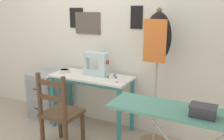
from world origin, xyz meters
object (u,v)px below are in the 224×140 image
object	(u,v)px
sewing_machine	(97,65)
wooden_chair	(60,114)
thread_spool_mid_table	(115,75)
ironing_board	(188,117)
thread_spool_far_edge	(116,77)
scissors	(119,82)
filing_cabinet	(48,94)
dress_form	(157,47)
fabric_bowl	(65,71)
thread_spool_near_machine	(108,77)
storage_box	(203,111)

from	to	relation	value
sewing_machine	wooden_chair	size ratio (longest dim) A/B	0.37
thread_spool_mid_table	ironing_board	xyz separation A→B (m)	(1.08, -0.88, 0.02)
thread_spool_far_edge	scissors	bearing A→B (deg)	-50.66
wooden_chair	thread_spool_mid_table	bearing A→B (deg)	62.61
wooden_chair	filing_cabinet	size ratio (longest dim) A/B	1.38
sewing_machine	dress_form	distance (m)	0.85
fabric_bowl	scissors	world-z (taller)	fabric_bowl
fabric_bowl	ironing_board	world-z (taller)	ironing_board
sewing_machine	scissors	bearing A→B (deg)	-20.62
fabric_bowl	dress_form	distance (m)	1.34
sewing_machine	thread_spool_far_edge	xyz separation A→B (m)	(0.28, -0.02, -0.13)
thread_spool_mid_table	ironing_board	world-z (taller)	ironing_board
filing_cabinet	sewing_machine	bearing A→B (deg)	0.20
scissors	ironing_board	xyz separation A→B (m)	(0.94, -0.70, 0.04)
scissors	ironing_board	bearing A→B (deg)	-36.73
thread_spool_near_machine	thread_spool_mid_table	bearing A→B (deg)	60.20
wooden_chair	dress_form	size ratio (longest dim) A/B	0.58
scissors	thread_spool_near_machine	bearing A→B (deg)	156.92
fabric_bowl	thread_spool_mid_table	bearing A→B (deg)	9.46
dress_form	storage_box	size ratio (longest dim) A/B	8.45
scissors	sewing_machine	bearing A→B (deg)	159.38
thread_spool_far_edge	filing_cabinet	distance (m)	1.24
sewing_machine	storage_box	distance (m)	1.68
scissors	storage_box	bearing A→B (deg)	-35.21
thread_spool_far_edge	wooden_chair	xyz separation A→B (m)	(-0.39, -0.63, -0.33)
thread_spool_mid_table	scissors	bearing A→B (deg)	-50.88
sewing_machine	thread_spool_near_machine	world-z (taller)	sewing_machine
thread_spool_near_machine	thread_spool_mid_table	world-z (taller)	same
scissors	filing_cabinet	world-z (taller)	scissors
thread_spool_mid_table	thread_spool_far_edge	distance (m)	0.07
filing_cabinet	scissors	bearing A→B (deg)	-6.34
thread_spool_mid_table	filing_cabinet	distance (m)	1.20
scissors	thread_spool_far_edge	world-z (taller)	thread_spool_far_edge
fabric_bowl	thread_spool_near_machine	world-z (taller)	same
thread_spool_near_machine	thread_spool_far_edge	size ratio (longest dim) A/B	1.20
scissors	thread_spool_far_edge	distance (m)	0.16
thread_spool_near_machine	dress_form	distance (m)	0.74
filing_cabinet	thread_spool_mid_table	bearing A→B (deg)	1.91
fabric_bowl	thread_spool_far_edge	world-z (taller)	fabric_bowl
fabric_bowl	scissors	size ratio (longest dim) A/B	1.16
thread_spool_far_edge	storage_box	size ratio (longest dim) A/B	0.19
thread_spool_near_machine	filing_cabinet	bearing A→B (deg)	176.99
wooden_chair	storage_box	bearing A→B (deg)	-8.78
ironing_board	storage_box	bearing A→B (deg)	-20.17
wooden_chair	filing_cabinet	world-z (taller)	wooden_chair
dress_form	storage_box	bearing A→B (deg)	-53.52
scissors	thread_spool_mid_table	xyz separation A→B (m)	(-0.14, 0.18, 0.02)
thread_spool_mid_table	wooden_chair	world-z (taller)	wooden_chair
scissors	thread_spool_far_edge	bearing A→B (deg)	129.34
fabric_bowl	dress_form	bearing A→B (deg)	2.35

